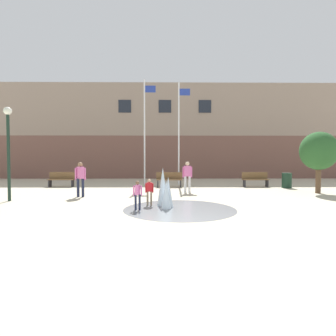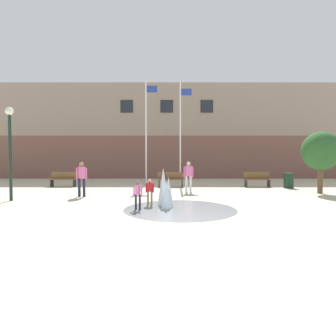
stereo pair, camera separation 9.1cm
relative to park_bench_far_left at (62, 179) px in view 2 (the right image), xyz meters
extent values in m
plane|color=#BCB299|center=(6.41, -10.57, -0.48)|extent=(100.00, 100.00, 0.00)
cube|color=brown|center=(6.41, 9.77, 1.41)|extent=(36.00, 6.00, 3.78)
cube|color=gray|center=(6.41, 9.77, 5.61)|extent=(36.00, 6.00, 4.62)
cube|color=#1E232D|center=(2.91, 6.75, 5.85)|extent=(1.10, 0.06, 1.10)
cube|color=#1E232D|center=(6.41, 6.75, 5.85)|extent=(1.10, 0.06, 1.10)
cube|color=#1E232D|center=(9.91, 6.75, 5.85)|extent=(1.10, 0.06, 1.10)
cylinder|color=gray|center=(6.93, -7.26, -0.48)|extent=(3.88, 3.88, 0.01)
cone|color=silver|center=(6.47, -7.19, 0.01)|extent=(0.36, 0.36, 0.99)
cone|color=silver|center=(6.34, -6.56, 0.23)|extent=(0.43, 0.43, 1.42)
cone|color=silver|center=(6.54, -6.91, 0.07)|extent=(0.38, 0.38, 1.09)
cube|color=#28282D|center=(-0.70, -0.06, -0.26)|extent=(0.06, 0.40, 0.44)
cube|color=#28282D|center=(0.70, -0.06, -0.26)|extent=(0.06, 0.40, 0.44)
cube|color=brown|center=(0.00, -0.06, -0.01)|extent=(1.60, 0.44, 0.05)
cube|color=brown|center=(0.00, 0.14, 0.22)|extent=(1.60, 0.04, 0.42)
cube|color=#28282D|center=(5.98, -0.28, -0.26)|extent=(0.06, 0.40, 0.44)
cube|color=#28282D|center=(7.38, -0.28, -0.26)|extent=(0.06, 0.40, 0.44)
cube|color=brown|center=(6.68, -0.28, -0.01)|extent=(1.60, 0.44, 0.05)
cube|color=brown|center=(6.68, -0.08, 0.22)|extent=(1.60, 0.04, 0.42)
cube|color=#28282D|center=(11.32, -0.24, -0.26)|extent=(0.06, 0.40, 0.44)
cube|color=#28282D|center=(12.72, -0.24, -0.26)|extent=(0.06, 0.40, 0.44)
cube|color=brown|center=(12.02, -0.24, -0.01)|extent=(1.60, 0.44, 0.05)
cube|color=brown|center=(12.02, -0.04, 0.22)|extent=(1.60, 0.04, 0.42)
cylinder|color=#1E233D|center=(5.42, -7.39, -0.22)|extent=(0.07, 0.07, 0.52)
cylinder|color=#1E233D|center=(5.56, -7.39, -0.22)|extent=(0.07, 0.07, 0.52)
cube|color=pink|center=(5.49, -7.39, 0.21)|extent=(0.16, 0.23, 0.33)
sphere|color=brown|center=(5.49, -7.39, 0.44)|extent=(0.13, 0.13, 0.13)
cylinder|color=pink|center=(5.36, -7.39, 0.17)|extent=(0.05, 0.05, 0.34)
cylinder|color=pink|center=(5.62, -7.39, 0.17)|extent=(0.05, 0.05, 0.34)
cylinder|color=#89755B|center=(5.77, -6.54, -0.22)|extent=(0.07, 0.07, 0.52)
cylinder|color=#89755B|center=(5.91, -6.54, -0.22)|extent=(0.07, 0.07, 0.52)
cube|color=red|center=(5.84, -6.54, 0.21)|extent=(0.21, 0.13, 0.33)
sphere|color=tan|center=(5.84, -6.54, 0.44)|extent=(0.13, 0.13, 0.13)
cylinder|color=red|center=(5.71, -6.54, 0.17)|extent=(0.05, 0.05, 0.34)
cylinder|color=red|center=(5.97, -6.54, 0.17)|extent=(0.05, 0.05, 0.34)
cylinder|color=#1E233D|center=(2.45, -4.33, -0.06)|extent=(0.12, 0.12, 0.84)
cylinder|color=#1E233D|center=(2.67, -4.33, -0.06)|extent=(0.12, 0.12, 0.84)
cube|color=pink|center=(2.56, -4.33, 0.63)|extent=(0.38, 0.38, 0.54)
sphere|color=#997051|center=(2.56, -4.33, 1.01)|extent=(0.21, 0.21, 0.21)
cylinder|color=pink|center=(2.35, -4.33, 0.58)|extent=(0.08, 0.08, 0.55)
cylinder|color=pink|center=(2.77, -4.33, 0.58)|extent=(0.08, 0.08, 0.55)
cylinder|color=silver|center=(7.47, -2.79, -0.06)|extent=(0.12, 0.12, 0.84)
cylinder|color=silver|center=(7.69, -2.79, -0.06)|extent=(0.12, 0.12, 0.84)
cube|color=pink|center=(7.58, -2.79, 0.63)|extent=(0.35, 0.22, 0.54)
sphere|color=beige|center=(7.58, -2.79, 1.01)|extent=(0.21, 0.21, 0.21)
cylinder|color=pink|center=(7.37, -2.79, 0.58)|extent=(0.08, 0.08, 0.55)
cylinder|color=pink|center=(7.79, -2.79, 0.58)|extent=(0.08, 0.08, 0.55)
cylinder|color=silver|center=(5.05, 1.38, 3.03)|extent=(0.10, 0.10, 7.03)
cube|color=#233893|center=(5.45, 1.38, 5.92)|extent=(0.70, 0.02, 0.45)
cylinder|color=silver|center=(7.35, 1.38, 2.94)|extent=(0.10, 0.10, 6.83)
cube|color=#233893|center=(7.75, 1.38, 5.73)|extent=(0.70, 0.02, 0.45)
cylinder|color=#192D23|center=(0.00, -5.46, 1.29)|extent=(0.12, 0.12, 3.54)
sphere|color=white|center=(0.00, -5.46, 3.22)|extent=(0.32, 0.32, 0.32)
cylinder|color=#193323|center=(13.69, -0.77, -0.03)|extent=(0.56, 0.56, 0.90)
cylinder|color=brown|center=(14.18, -3.15, 0.11)|extent=(0.25, 0.25, 1.18)
ellipsoid|color=#285628|center=(14.18, -3.15, 1.66)|extent=(1.80, 1.80, 1.92)
camera|label=1|loc=(6.43, -16.27, 1.26)|focal=28.00mm
camera|label=2|loc=(6.52, -16.27, 1.26)|focal=28.00mm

